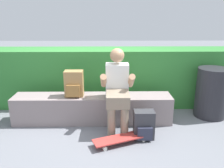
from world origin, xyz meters
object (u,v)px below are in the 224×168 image
at_px(skateboard_near_person, 122,138).
at_px(backpack_on_ground, 144,125).
at_px(bench_main, 93,109).
at_px(trash_bin, 212,93).
at_px(backpack_on_bench, 74,84).
at_px(person_skater, 117,87).

bearing_deg(skateboard_near_person, backpack_on_ground, 24.11).
xyz_separation_m(bench_main, trash_bin, (1.96, 0.18, 0.20)).
height_order(bench_main, trash_bin, trash_bin).
relative_size(bench_main, trash_bin, 3.00).
relative_size(backpack_on_bench, trash_bin, 0.48).
bearing_deg(backpack_on_ground, trash_bin, 30.49).
xyz_separation_m(backpack_on_bench, trash_bin, (2.24, 0.19, -0.22)).
relative_size(person_skater, backpack_on_bench, 2.96).
bearing_deg(trash_bin, skateboard_near_person, -150.72).
distance_m(bench_main, trash_bin, 1.98).
relative_size(backpack_on_bench, backpack_on_ground, 1.00).
bearing_deg(backpack_on_ground, bench_main, 143.98).
bearing_deg(backpack_on_ground, backpack_on_bench, 152.53).
distance_m(bench_main, skateboard_near_person, 0.82).
xyz_separation_m(backpack_on_bench, backpack_on_ground, (1.02, -0.53, -0.44)).
relative_size(bench_main, backpack_on_ground, 6.19).
height_order(person_skater, backpack_on_ground, person_skater).
xyz_separation_m(bench_main, backpack_on_ground, (0.74, -0.54, -0.02)).
height_order(person_skater, skateboard_near_person, person_skater).
bearing_deg(bench_main, trash_bin, 5.23).
xyz_separation_m(bench_main, backpack_on_bench, (-0.28, -0.01, 0.41)).
bearing_deg(trash_bin, bench_main, -174.77).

